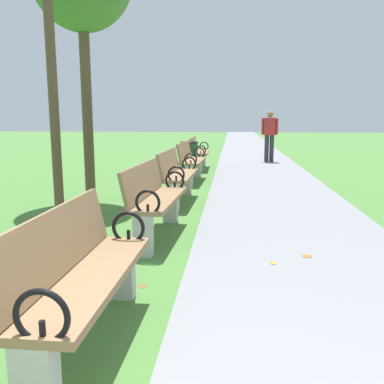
{
  "coord_description": "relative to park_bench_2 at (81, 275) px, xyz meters",
  "views": [
    {
      "loc": [
        0.43,
        -0.24,
        1.47
      ],
      "look_at": [
        -0.05,
        4.81,
        0.55
      ],
      "focal_mm": 39.17,
      "sensor_mm": 36.0,
      "label": 1
    }
  ],
  "objects": [
    {
      "name": "paved_walkway",
      "position": [
        1.72,
        15.82,
        -0.48
      ],
      "size": [
        2.44,
        44.0,
        0.02
      ],
      "primitive_type": "cube",
      "color": "gray",
      "rests_on": "ground"
    },
    {
      "name": "trash_bin",
      "position": [
        -0.15,
        8.13,
        -0.06
      ],
      "size": [
        0.48,
        0.48,
        0.84
      ],
      "color": "#234C2D",
      "rests_on": "ground"
    },
    {
      "name": "park_bench_4",
      "position": [
        0.0,
        4.63,
        0.0
      ],
      "size": [
        0.52,
        1.61,
        0.9
      ],
      "color": "#93704C",
      "rests_on": "ground"
    },
    {
      "name": "pedestrian_walking",
      "position": [
        2.13,
        11.35,
        0.44
      ],
      "size": [
        0.53,
        0.24,
        1.62
      ],
      "color": "#2D2D38",
      "rests_on": "paved_walkway"
    },
    {
      "name": "park_bench_6",
      "position": [
        0.0,
        9.32,
        0.0
      ],
      "size": [
        0.49,
        1.61,
        0.9
      ],
      "color": "#93704C",
      "rests_on": "ground"
    },
    {
      "name": "scattered_leaves",
      "position": [
        0.46,
        4.93,
        -0.47
      ],
      "size": [
        3.53,
        13.55,
        0.02
      ],
      "color": "#AD6B23",
      "rests_on": "ground"
    },
    {
      "name": "park_bench_5",
      "position": [
        0.0,
        6.98,
        0.0
      ],
      "size": [
        0.53,
        1.62,
        0.9
      ],
      "color": "#93704C",
      "rests_on": "ground"
    },
    {
      "name": "park_bench_2",
      "position": [
        0.0,
        0.0,
        0.0
      ],
      "size": [
        0.49,
        1.6,
        0.9
      ],
      "color": "#93704C",
      "rests_on": "ground"
    },
    {
      "name": "park_bench_3",
      "position": [
        0.0,
        2.52,
        0.0
      ],
      "size": [
        0.55,
        1.62,
        0.9
      ],
      "color": "#93704C",
      "rests_on": "ground"
    }
  ]
}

